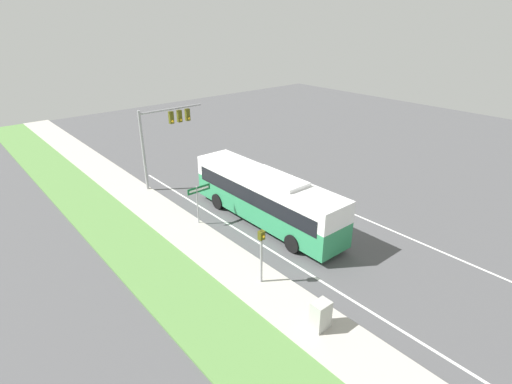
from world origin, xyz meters
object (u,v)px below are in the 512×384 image
(bus, at_px, (266,196))
(signal_gantry, at_px, (164,129))
(utility_cabinet, at_px, (321,315))
(street_sign, at_px, (198,197))
(pedestrian_signal, at_px, (261,248))

(bus, bearing_deg, signal_gantry, 99.70)
(bus, distance_m, utility_cabinet, 9.80)
(signal_gantry, xyz_separation_m, street_sign, (-1.69, -7.02, -2.52))
(street_sign, bearing_deg, bus, -37.24)
(street_sign, bearing_deg, signal_gantry, 76.46)
(signal_gantry, distance_m, pedestrian_signal, 14.63)
(pedestrian_signal, bearing_deg, utility_cabinet, -92.70)
(signal_gantry, distance_m, utility_cabinet, 18.74)
(pedestrian_signal, distance_m, street_sign, 7.22)
(bus, height_order, street_sign, bus)
(signal_gantry, bearing_deg, street_sign, -103.54)
(utility_cabinet, bearing_deg, street_sign, 83.64)
(street_sign, bearing_deg, pedestrian_signal, -98.37)
(pedestrian_signal, relative_size, utility_cabinet, 2.29)
(signal_gantry, bearing_deg, pedestrian_signal, -100.95)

